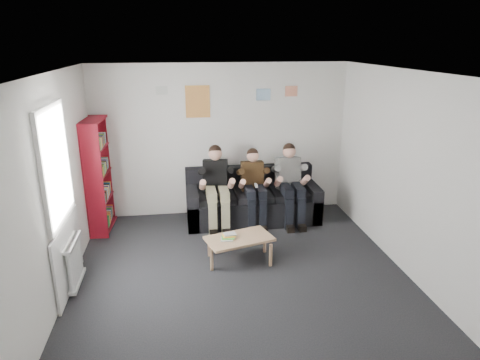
# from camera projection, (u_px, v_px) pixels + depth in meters

# --- Properties ---
(room_shell) EXTENTS (5.00, 5.00, 5.00)m
(room_shell) POSITION_uv_depth(u_px,v_px,m) (243.00, 185.00, 5.28)
(room_shell) COLOR black
(room_shell) RESTS_ON ground
(sofa) EXTENTS (2.30, 0.94, 0.89)m
(sofa) POSITION_uv_depth(u_px,v_px,m) (252.00, 202.00, 7.61)
(sofa) COLOR black
(sofa) RESTS_ON ground
(bookshelf) EXTENTS (0.28, 0.84, 1.87)m
(bookshelf) POSITION_uv_depth(u_px,v_px,m) (99.00, 176.00, 7.02)
(bookshelf) COLOR maroon
(bookshelf) RESTS_ON ground
(coffee_table) EXTENTS (0.93, 0.51, 0.37)m
(coffee_table) POSITION_uv_depth(u_px,v_px,m) (239.00, 240.00, 6.12)
(coffee_table) COLOR tan
(coffee_table) RESTS_ON ground
(game_cases) EXTENTS (0.23, 0.21, 0.05)m
(game_cases) POSITION_uv_depth(u_px,v_px,m) (228.00, 237.00, 6.07)
(game_cases) COLOR silver
(game_cases) RESTS_ON coffee_table
(person_left) EXTENTS (0.42, 0.90, 1.38)m
(person_left) POSITION_uv_depth(u_px,v_px,m) (217.00, 188.00, 7.21)
(person_left) COLOR black
(person_left) RESTS_ON sofa
(person_middle) EXTENTS (0.38, 0.81, 1.30)m
(person_middle) POSITION_uv_depth(u_px,v_px,m) (254.00, 187.00, 7.31)
(person_middle) COLOR #483118
(person_middle) RESTS_ON sofa
(person_right) EXTENTS (0.41, 0.88, 1.37)m
(person_right) POSITION_uv_depth(u_px,v_px,m) (291.00, 184.00, 7.39)
(person_right) COLOR silver
(person_right) RESTS_ON sofa
(radiator) EXTENTS (0.10, 0.64, 0.60)m
(radiator) POSITION_uv_depth(u_px,v_px,m) (75.00, 262.00, 5.48)
(radiator) COLOR white
(radiator) RESTS_ON ground
(window) EXTENTS (0.05, 1.30, 2.36)m
(window) POSITION_uv_depth(u_px,v_px,m) (62.00, 213.00, 5.26)
(window) COLOR white
(window) RESTS_ON room_shell
(poster_large) EXTENTS (0.42, 0.01, 0.55)m
(poster_large) POSITION_uv_depth(u_px,v_px,m) (198.00, 102.00, 7.34)
(poster_large) COLOR gold
(poster_large) RESTS_ON room_shell
(poster_blue) EXTENTS (0.25, 0.01, 0.20)m
(poster_blue) POSITION_uv_depth(u_px,v_px,m) (263.00, 95.00, 7.47)
(poster_blue) COLOR #3F90D7
(poster_blue) RESTS_ON room_shell
(poster_pink) EXTENTS (0.22, 0.01, 0.18)m
(poster_pink) POSITION_uv_depth(u_px,v_px,m) (291.00, 91.00, 7.53)
(poster_pink) COLOR #D6438D
(poster_pink) RESTS_ON room_shell
(poster_sign) EXTENTS (0.20, 0.01, 0.14)m
(poster_sign) POSITION_uv_depth(u_px,v_px,m) (162.00, 90.00, 7.20)
(poster_sign) COLOR silver
(poster_sign) RESTS_ON room_shell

